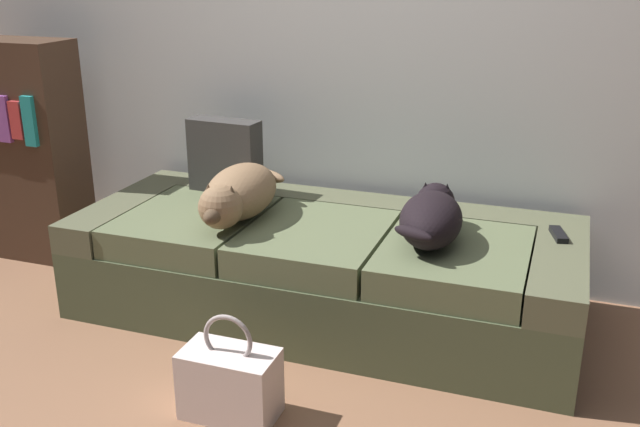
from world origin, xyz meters
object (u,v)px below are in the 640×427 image
(couch, at_px, (324,267))
(dog_tan, at_px, (238,194))
(bookshelf, at_px, (25,150))
(dog_dark, at_px, (432,216))
(throw_pillow, at_px, (225,156))
(tv_remote, at_px, (559,234))
(handbag, at_px, (230,382))

(couch, bearing_deg, dog_tan, -165.07)
(dog_tan, distance_m, bookshelf, 1.31)
(couch, bearing_deg, dog_dark, -7.33)
(dog_dark, bearing_deg, throw_pillow, 163.92)
(couch, relative_size, tv_remote, 14.04)
(couch, xyz_separation_m, handbag, (-0.05, -0.82, -0.08))
(dog_dark, height_order, bookshelf, bookshelf)
(dog_tan, bearing_deg, handbag, -67.32)
(throw_pillow, relative_size, bookshelf, 0.31)
(couch, bearing_deg, tv_remote, 8.46)
(dog_tan, distance_m, dog_dark, 0.81)
(tv_remote, relative_size, throw_pillow, 0.44)
(tv_remote, bearing_deg, dog_tan, 175.34)
(dog_dark, bearing_deg, dog_tan, -177.63)
(dog_dark, distance_m, handbag, 1.00)
(dog_tan, bearing_deg, tv_remote, 10.25)
(bookshelf, bearing_deg, couch, -4.66)
(dog_tan, relative_size, bookshelf, 0.58)
(dog_tan, bearing_deg, throw_pillow, 124.22)
(dog_dark, bearing_deg, handbag, -123.89)
(tv_remote, bearing_deg, throw_pillow, 161.26)
(throw_pillow, bearing_deg, dog_dark, -16.08)
(dog_dark, distance_m, throw_pillow, 1.08)
(throw_pillow, height_order, bookshelf, bookshelf)
(couch, distance_m, throw_pillow, 0.73)
(dog_dark, relative_size, bookshelf, 0.52)
(handbag, distance_m, bookshelf, 1.91)
(tv_remote, bearing_deg, couch, 173.55)
(couch, xyz_separation_m, bookshelf, (-1.64, 0.13, 0.34))
(throw_pillow, relative_size, handbag, 0.90)
(couch, bearing_deg, throw_pillow, 157.38)
(handbag, height_order, bookshelf, bookshelf)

